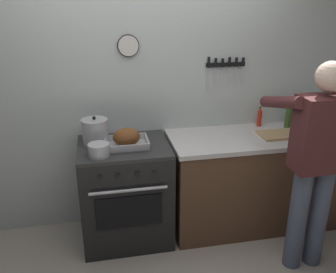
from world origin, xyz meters
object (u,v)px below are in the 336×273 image
at_px(cutting_board, 279,135).
at_px(bottle_hot_sauce, 259,118).
at_px(stove, 126,192).
at_px(stock_pot, 95,132).
at_px(roasting_pan, 127,139).
at_px(bottle_olive_oil, 289,116).
at_px(saucepan, 99,150).
at_px(person_cook, 316,157).
at_px(bottle_soy_sauce, 299,119).

distance_m(cutting_board, bottle_hot_sauce, 0.29).
xyz_separation_m(stove, bottle_hot_sauce, (1.31, 0.23, 0.53)).
distance_m(stock_pot, bottle_hot_sauce, 1.54).
height_order(roasting_pan, cutting_board, roasting_pan).
relative_size(bottle_hot_sauce, bottle_olive_oil, 0.70).
xyz_separation_m(stove, roasting_pan, (0.02, -0.04, 0.52)).
height_order(stove, bottle_hot_sauce, bottle_hot_sauce).
height_order(stock_pot, cutting_board, stock_pot).
bearing_deg(saucepan, person_cook, -15.77).
distance_m(roasting_pan, bottle_hot_sauce, 1.31).
bearing_deg(saucepan, stove, 41.90).
bearing_deg(person_cook, cutting_board, -3.45).
xyz_separation_m(person_cook, bottle_olive_oil, (0.18, 0.76, 0.07)).
bearing_deg(person_cook, bottle_soy_sauce, -23.57).
distance_m(stove, person_cook, 1.59).
relative_size(stove, bottle_olive_oil, 3.18).
height_order(cutting_board, bottle_soy_sauce, bottle_soy_sauce).
bearing_deg(cutting_board, stove, 177.96).
bearing_deg(bottle_olive_oil, person_cook, -103.57).
bearing_deg(bottle_soy_sauce, stove, -175.38).
xyz_separation_m(stock_pot, bottle_olive_oil, (1.78, 0.05, 0.01)).
bearing_deg(saucepan, roasting_pan, 31.47).
bearing_deg(person_cook, roasting_pan, 64.11).
height_order(bottle_soy_sauce, bottle_olive_oil, bottle_olive_oil).
height_order(stove, stock_pot, stock_pot).
relative_size(cutting_board, bottle_soy_sauce, 1.98).
height_order(cutting_board, bottle_hot_sauce, bottle_hot_sauce).
bearing_deg(bottle_olive_oil, saucepan, -169.94).
height_order(stove, cutting_board, cutting_board).
xyz_separation_m(stove, stock_pot, (-0.22, 0.08, 0.56)).
distance_m(person_cook, saucepan, 1.64).
bearing_deg(bottle_soy_sauce, roasting_pan, -173.82).
bearing_deg(bottle_soy_sauce, saucepan, -170.37).
xyz_separation_m(stove, bottle_olive_oil, (1.56, 0.13, 0.57)).
distance_m(bottle_soy_sauce, bottle_olive_oil, 0.12).
xyz_separation_m(person_cook, bottle_hot_sauce, (-0.06, 0.85, 0.03)).
relative_size(cutting_board, bottle_hot_sauce, 1.82).
xyz_separation_m(cutting_board, bottle_hot_sauce, (-0.07, 0.27, 0.07)).
bearing_deg(cutting_board, person_cook, -91.00).
distance_m(stock_pot, saucepan, 0.27).
xyz_separation_m(saucepan, bottle_soy_sauce, (1.87, 0.32, 0.02)).
bearing_deg(bottle_olive_oil, bottle_soy_sauce, 2.88).
bearing_deg(bottle_soy_sauce, bottle_olive_oil, -177.12).
xyz_separation_m(stock_pot, cutting_board, (1.61, -0.13, -0.10)).
height_order(saucepan, cutting_board, saucepan).
bearing_deg(bottle_hot_sauce, bottle_soy_sauce, -14.30).
bearing_deg(stock_pot, cutting_board, -4.66).
bearing_deg(bottle_olive_oil, cutting_board, -134.08).
bearing_deg(bottle_soy_sauce, bottle_hot_sauce, 165.70).
bearing_deg(person_cook, stove, 62.97).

